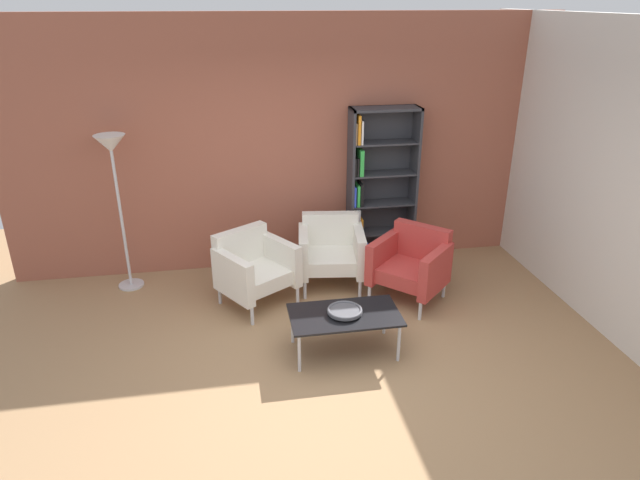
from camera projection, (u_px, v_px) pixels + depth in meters
The scene contains 10 objects.
ground_plane at pixel (326, 380), 4.84m from camera, with size 8.32×8.32×0.00m, color #9E7751.
brick_back_panel at pixel (287, 146), 6.48m from camera, with size 6.40×0.12×2.90m, color #9E5642.
plaster_right_partition at pixel (614, 181), 5.26m from camera, with size 0.12×5.20×2.90m, color silver.
bookshelf_tall at pixel (375, 191), 6.67m from camera, with size 0.80×0.30×1.90m.
coffee_table_low at pixel (345, 317), 5.09m from camera, with size 1.00×0.56×0.40m.
decorative_bowl at pixel (345, 311), 5.06m from camera, with size 0.32×0.32×0.05m.
armchair_near_window at pixel (412, 263), 6.01m from camera, with size 0.95×0.95×0.78m.
armchair_by_bookshelf at pixel (254, 267), 5.92m from camera, with size 0.94×0.92×0.78m.
armchair_corner_red at pixel (331, 250), 6.32m from camera, with size 0.80×0.75×0.78m.
floor_lamp_torchiere at pixel (113, 163), 5.84m from camera, with size 0.32×0.32×1.74m.
Camera 1 is at (-0.73, -3.89, 3.03)m, focal length 31.52 mm.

